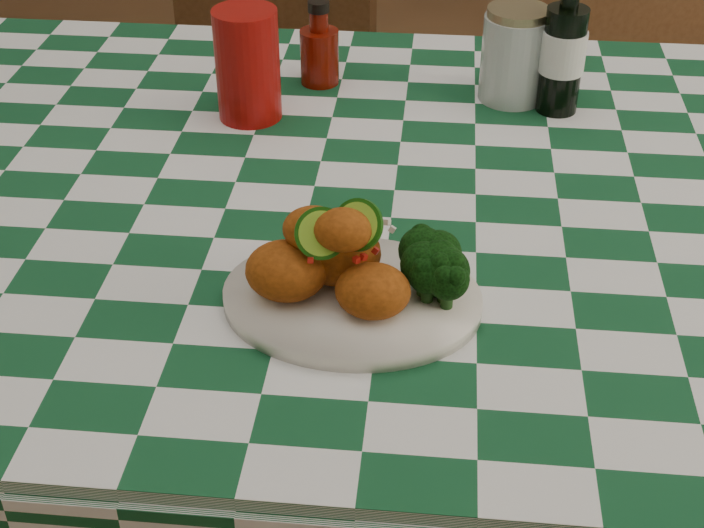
# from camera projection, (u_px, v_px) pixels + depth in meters

# --- Properties ---
(dining_table) EXTENTS (1.66, 1.06, 0.79)m
(dining_table) POSITION_uv_depth(u_px,v_px,m) (388.00, 415.00, 1.47)
(dining_table) COLOR #124826
(dining_table) RESTS_ON ground
(plate) EXTENTS (0.28, 0.22, 0.02)m
(plate) POSITION_uv_depth(u_px,v_px,m) (352.00, 299.00, 1.04)
(plate) COLOR silver
(plate) RESTS_ON dining_table
(fried_chicken_pile) EXTENTS (0.16, 0.12, 0.10)m
(fried_chicken_pile) POSITION_uv_depth(u_px,v_px,m) (344.00, 252.00, 1.01)
(fried_chicken_pile) COLOR #A5480F
(fried_chicken_pile) RESTS_ON plate
(broccoli_side) EXTENTS (0.09, 0.09, 0.06)m
(broccoli_side) POSITION_uv_depth(u_px,v_px,m) (444.00, 266.00, 1.02)
(broccoli_side) COLOR black
(broccoli_side) RESTS_ON plate
(red_tumbler) EXTENTS (0.11, 0.11, 0.16)m
(red_tumbler) POSITION_uv_depth(u_px,v_px,m) (248.00, 65.00, 1.37)
(red_tumbler) COLOR #900A07
(red_tumbler) RESTS_ON dining_table
(ketchup_bottle) EXTENTS (0.08, 0.08, 0.13)m
(ketchup_bottle) POSITION_uv_depth(u_px,v_px,m) (319.00, 43.00, 1.47)
(ketchup_bottle) COLOR #610E04
(ketchup_bottle) RESTS_ON dining_table
(mason_jar) EXTENTS (0.12, 0.12, 0.14)m
(mason_jar) POSITION_uv_depth(u_px,v_px,m) (515.00, 54.00, 1.42)
(mason_jar) COLOR #B2BCBA
(mason_jar) RESTS_ON dining_table
(beer_bottle) EXTENTS (0.08, 0.08, 0.22)m
(beer_bottle) POSITION_uv_depth(u_px,v_px,m) (565.00, 37.00, 1.37)
(beer_bottle) COLOR black
(beer_bottle) RESTS_ON dining_table
(wooden_chair_left) EXTENTS (0.57, 0.59, 1.02)m
(wooden_chair_left) POSITION_uv_depth(u_px,v_px,m) (234.00, 108.00, 2.05)
(wooden_chair_left) COLOR #472814
(wooden_chair_left) RESTS_ON ground
(wooden_chair_right) EXTENTS (0.62, 0.63, 1.01)m
(wooden_chair_right) POSITION_uv_depth(u_px,v_px,m) (653.00, 137.00, 1.96)
(wooden_chair_right) COLOR #472814
(wooden_chair_right) RESTS_ON ground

